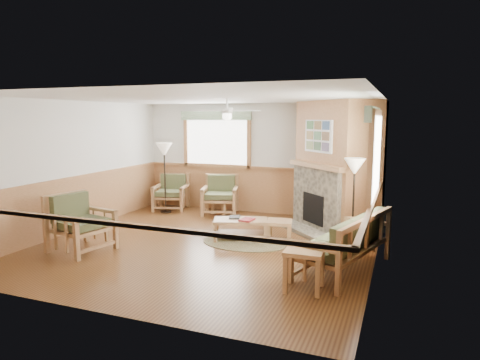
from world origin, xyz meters
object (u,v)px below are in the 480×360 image
(sofa, at_px, (343,242))
(footstool, at_px, (279,231))
(armchair_left, at_px, (81,223))
(coffee_table, at_px, (241,229))
(armchair_back_left, at_px, (171,192))
(floor_lamp_right, at_px, (353,203))
(end_table_chairs, at_px, (223,204))
(end_table_sofa, at_px, (304,270))
(floor_lamp_left, at_px, (165,178))
(armchair_back_right, at_px, (220,195))

(sofa, relative_size, footstool, 4.23)
(armchair_left, height_order, coffee_table, armchair_left)
(armchair_back_left, height_order, floor_lamp_right, floor_lamp_right)
(footstool, bearing_deg, armchair_back_left, 152.77)
(armchair_back_left, relative_size, end_table_chairs, 1.75)
(armchair_back_left, bearing_deg, floor_lamp_right, -33.56)
(sofa, relative_size, floor_lamp_right, 1.19)
(sofa, bearing_deg, footstool, -114.18)
(sofa, height_order, footstool, sofa)
(end_table_sofa, relative_size, footstool, 1.25)
(sofa, xyz_separation_m, floor_lamp_left, (-4.69, 2.59, 0.42))
(armchair_left, height_order, end_table_chairs, armchair_left)
(end_table_chairs, height_order, footstool, end_table_chairs)
(footstool, relative_size, floor_lamp_right, 0.28)
(coffee_table, relative_size, end_table_chairs, 1.99)
(armchair_left, bearing_deg, floor_lamp_right, -55.42)
(armchair_back_right, xyz_separation_m, footstool, (2.01, -1.76, -0.27))
(armchair_back_right, distance_m, coffee_table, 2.35)
(armchair_left, bearing_deg, coffee_table, -44.07)
(coffee_table, xyz_separation_m, floor_lamp_right, (2.08, 0.26, 0.62))
(armchair_left, relative_size, end_table_sofa, 1.75)
(armchair_back_left, xyz_separation_m, floor_lamp_right, (4.73, -1.67, 0.37))
(armchair_back_left, bearing_deg, end_table_sofa, -56.04)
(armchair_left, xyz_separation_m, floor_lamp_right, (4.48, 1.91, 0.32))
(coffee_table, distance_m, end_table_chairs, 2.29)
(end_table_chairs, bearing_deg, armchair_left, -108.54)
(armchair_back_left, relative_size, armchair_left, 0.89)
(end_table_chairs, relative_size, end_table_sofa, 0.89)
(armchair_back_right, distance_m, floor_lamp_left, 1.44)
(armchair_left, bearing_deg, sofa, -70.21)
(footstool, bearing_deg, floor_lamp_right, 3.05)
(end_table_chairs, xyz_separation_m, end_table_sofa, (2.88, -3.91, 0.03))
(footstool, bearing_deg, sofa, -41.23)
(armchair_left, relative_size, end_table_chairs, 1.97)
(armchair_back_right, bearing_deg, end_table_sofa, -69.04)
(armchair_left, relative_size, footstool, 2.18)
(coffee_table, relative_size, end_table_sofa, 1.77)
(coffee_table, height_order, floor_lamp_right, floor_lamp_right)
(floor_lamp_left, bearing_deg, end_table_chairs, 14.03)
(sofa, relative_size, coffee_table, 1.91)
(armchair_back_right, bearing_deg, floor_lamp_left, 178.71)
(armchair_back_left, relative_size, floor_lamp_right, 0.55)
(armchair_back_left, bearing_deg, armchair_back_right, -13.38)
(coffee_table, height_order, end_table_sofa, end_table_sofa)
(sofa, distance_m, armchair_left, 4.53)
(armchair_back_right, height_order, footstool, armchair_back_right)
(end_table_sofa, relative_size, floor_lamp_left, 0.33)
(end_table_sofa, xyz_separation_m, floor_lamp_right, (0.39, 2.22, 0.53))
(armchair_back_right, distance_m, armchair_left, 3.76)
(footstool, distance_m, floor_lamp_right, 1.49)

